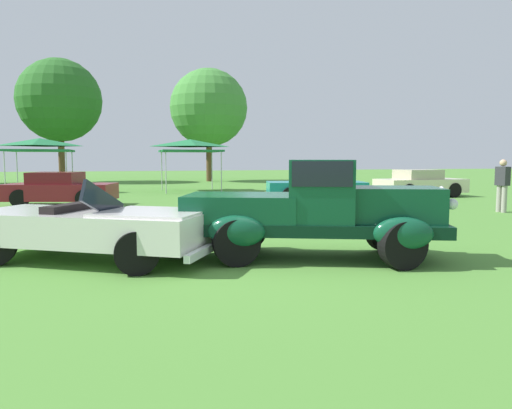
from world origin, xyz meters
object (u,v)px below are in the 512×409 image
Objects in this scene: show_car_cream at (420,183)px; canopy_tent_left_field at (40,144)px; feature_pickup_truck at (315,208)px; canopy_tent_center_field at (190,145)px; show_car_burgundy at (59,189)px; spectator_near_truck at (502,184)px; neighbor_convertible at (97,226)px; show_car_teal at (315,187)px.

canopy_tent_left_field reaches higher than show_car_cream.
feature_pickup_truck is 17.72m from canopy_tent_center_field.
show_car_burgundy is (-5.48, 11.22, -0.27)m from feature_pickup_truck.
canopy_tent_left_field is at bearing 103.62° from show_car_burgundy.
feature_pickup_truck is 9.90m from spectator_near_truck.
spectator_near_truck is at bearing -39.86° from canopy_tent_left_field.
neighbor_convertible is at bearing 167.47° from feature_pickup_truck.
show_car_cream is at bearing -22.26° from canopy_tent_left_field.
show_car_burgundy is 8.75m from canopy_tent_center_field.
show_car_teal is at bearing -35.64° from canopy_tent_left_field.
canopy_tent_left_field is at bearing 144.36° from show_car_teal.
show_car_burgundy is 15.12m from show_car_cream.
show_car_cream is (5.54, 1.20, 0.00)m from show_car_teal.
canopy_tent_center_field is at bearing 77.38° from neighbor_convertible.
neighbor_convertible is at bearing -141.63° from show_car_cream.
feature_pickup_truck is 1.14× the size of show_car_cream.
canopy_tent_left_field is at bearing 140.14° from spectator_near_truck.
show_car_cream is 11.56m from canopy_tent_center_field.
spectator_near_truck is at bearing 31.17° from feature_pickup_truck.
canopy_tent_center_field is at bearing -4.10° from canopy_tent_left_field.
neighbor_convertible is 1.50× the size of canopy_tent_left_field.
show_car_burgundy is at bearing 116.05° from feature_pickup_truck.
feature_pickup_truck is 19.60m from canopy_tent_left_field.
feature_pickup_truck is 1.54× the size of canopy_tent_left_field.
neighbor_convertible is 12.08m from show_car_teal.
feature_pickup_truck is 12.49m from show_car_burgundy.
show_car_burgundy is 2.43× the size of spectator_near_truck.
show_car_cream is at bearing 12.20° from show_car_teal.
show_car_teal is 13.98m from canopy_tent_left_field.
spectator_near_truck is (12.09, 4.32, 0.34)m from neighbor_convertible.
canopy_tent_left_field is (-15.64, 13.06, 1.51)m from spectator_near_truck.
canopy_tent_center_field is at bearing 123.56° from spectator_near_truck.
spectator_near_truck is (8.47, 5.12, 0.05)m from feature_pickup_truck.
canopy_tent_left_field is (-7.17, 18.18, 1.56)m from feature_pickup_truck.
show_car_cream is at bearing 79.29° from spectator_near_truck.
canopy_tent_center_field is (0.15, 17.65, 1.56)m from feature_pickup_truck.
show_car_teal is at bearing 131.29° from spectator_near_truck.
show_car_teal is at bearing -6.66° from show_car_burgundy.
show_car_cream is (15.12, 0.08, 0.00)m from show_car_burgundy.
canopy_tent_center_field is (-9.48, 6.35, 1.82)m from show_car_cream.
show_car_teal is at bearing 67.94° from feature_pickup_truck.
show_car_teal and show_car_cream have the same top height.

